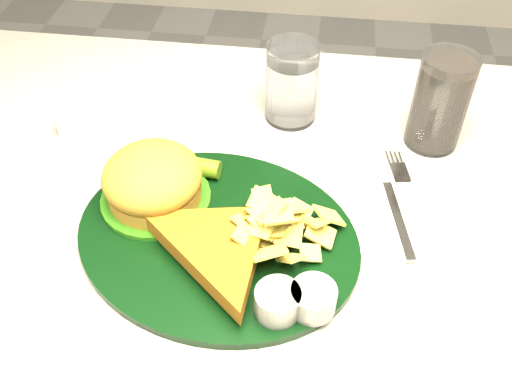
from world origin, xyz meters
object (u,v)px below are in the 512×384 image
Objects in this scene: water_glass at (292,83)px; cola_glass at (440,102)px; fork_napkin at (398,214)px; table at (277,361)px; dinner_plate at (216,218)px.

cola_glass is at bearing -8.92° from water_glass.
cola_glass reaches higher than water_glass.
table is at bearing 174.32° from fork_napkin.
fork_napkin reaches higher than table.
fork_napkin is at bearing -51.26° from water_glass.
table is 6.90× the size of fork_napkin.
dinner_plate is at bearing -104.00° from water_glass.
cola_glass is at bearing 56.48° from dinner_plate.
cola_glass is at bearing 41.35° from table.
table is 0.52m from cola_glass.
dinner_plate is 0.23m from fork_napkin.
water_glass reaches higher than fork_napkin.
water_glass is 0.21m from cola_glass.
fork_napkin is (0.22, 0.07, -0.03)m from dinner_plate.
cola_glass reaches higher than dinner_plate.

